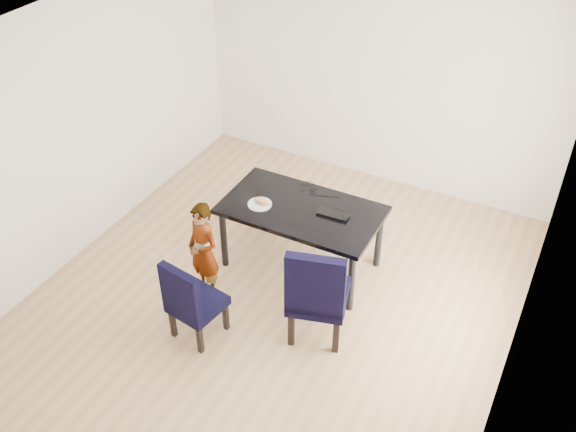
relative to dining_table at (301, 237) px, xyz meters
The scene contains 14 objects.
floor 0.63m from the dining_table, 90.00° to the right, with size 4.50×5.00×0.01m, color tan.
ceiling 2.38m from the dining_table, 90.00° to the right, with size 4.50×5.00×0.01m, color white.
wall_back 2.23m from the dining_table, 90.00° to the left, with size 4.50×0.01×2.70m, color white.
wall_front 3.16m from the dining_table, 90.00° to the right, with size 4.50×0.01×2.70m, color white.
wall_left 2.51m from the dining_table, 167.50° to the right, with size 0.01×5.00×2.70m, color white.
wall_right 2.51m from the dining_table, 12.50° to the right, with size 0.01×5.00×2.70m, color white.
dining_table is the anchor object (origin of this frame).
chair_left 1.38m from the dining_table, 107.42° to the right, with size 0.43×0.45×0.90m, color black.
chair_right 0.98m from the dining_table, 54.18° to the right, with size 0.52×0.55×1.09m, color black.
child 1.06m from the dining_table, 128.89° to the right, with size 0.39×0.26×1.07m, color orange.
plate 0.57m from the dining_table, 160.32° to the right, with size 0.25×0.25×0.01m, color silver.
sandwich 0.59m from the dining_table, 161.29° to the right, with size 0.17×0.08×0.07m, color #BB7742.
laptop 0.51m from the dining_table, 14.78° to the left, with size 0.33×0.21×0.03m, color black.
cable_tangle 0.47m from the dining_table, 104.21° to the left, with size 0.16×0.16×0.01m, color black.
Camera 1 is at (2.28, -4.18, 4.55)m, focal length 40.00 mm.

